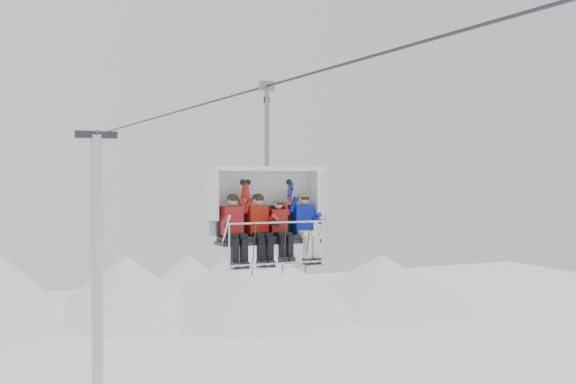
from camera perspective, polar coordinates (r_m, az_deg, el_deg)
name	(u,v)px	position (r m, az deg, el deg)	size (l,w,h in m)	color
ridgeline	(25,292)	(56.45, -20.04, -7.41)	(72.00, 21.00, 7.00)	white
lift_tower_right	(97,289)	(36.54, -14.85, -7.46)	(2.00, 1.80, 13.48)	silver
haul_cable	(288,80)	(15.09, 0.00, 8.83)	(0.06, 0.06, 50.00)	#313036
chairlift_carrier	(264,204)	(16.11, -1.87, -0.92)	(2.49, 1.17, 3.98)	black
skier_far_left	(234,227)	(15.54, -4.29, -2.74)	(0.43, 1.69, 1.69)	red
skier_center_left	(259,226)	(15.76, -2.28, -2.68)	(0.43, 1.69, 1.69)	#B11D0D
skier_center_right	(280,228)	(15.94, -0.62, -2.83)	(0.37, 1.69, 1.50)	#AB201B
skier_far_right	(305,224)	(16.22, 1.33, -2.57)	(0.43, 1.69, 1.69)	#0F23B0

